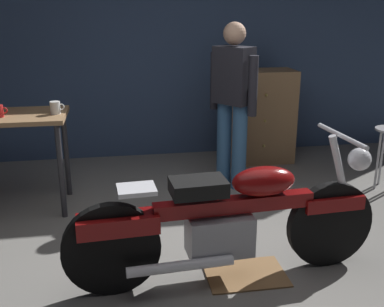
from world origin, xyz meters
name	(u,v)px	position (x,y,z in m)	size (l,w,h in m)	color
ground_plane	(202,268)	(0.00, 0.00, 0.00)	(12.00, 12.00, 0.00)	gray
back_wall	(160,29)	(0.00, 2.80, 1.55)	(8.00, 0.12, 3.10)	#384C70
motorcycle	(229,219)	(0.16, -0.14, 0.45)	(2.19, 0.60, 1.00)	black
person_standing	(233,99)	(0.60, 1.55, 0.93)	(0.41, 0.47, 1.67)	#396898
wooden_dresser	(259,116)	(1.12, 2.30, 0.55)	(0.80, 0.47, 1.10)	#99724C
drip_tray	(246,274)	(0.29, -0.14, 0.01)	(0.56, 0.40, 0.01)	olive
mug_white_ceramic	(55,108)	(-1.09, 1.26, 0.96)	(0.13, 0.09, 0.11)	white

